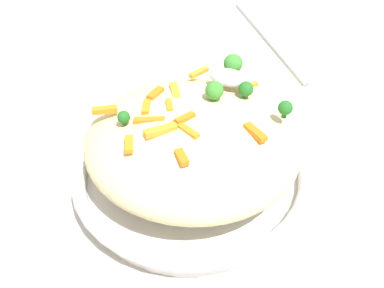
{
  "coord_description": "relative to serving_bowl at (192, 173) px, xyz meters",
  "views": [
    {
      "loc": [
        0.21,
        -0.38,
        0.43
      ],
      "look_at": [
        0.0,
        0.0,
        0.08
      ],
      "focal_mm": 38.63,
      "sensor_mm": 36.0,
      "label": 1
    }
  ],
  "objects": [
    {
      "name": "ground_plane",
      "position": [
        0.0,
        0.0,
        -0.02
      ],
      "size": [
        2.4,
        2.4,
        0.0
      ],
      "primitive_type": "plane",
      "color": "beige"
    },
    {
      "name": "serving_bowl",
      "position": [
        0.0,
        0.0,
        0.0
      ],
      "size": [
        0.34,
        0.34,
        0.04
      ],
      "color": "silver",
      "rests_on": "ground_plane"
    },
    {
      "name": "pasta_mound",
      "position": [
        0.0,
        0.0,
        0.06
      ],
      "size": [
        0.29,
        0.28,
        0.09
      ],
      "primitive_type": "ellipsoid",
      "color": "beige",
      "rests_on": "serving_bowl"
    },
    {
      "name": "carrot_piece_0",
      "position": [
        -0.05,
        0.04,
        0.1
      ],
      "size": [
        0.03,
        0.04,
        0.01
      ],
      "primitive_type": "cube",
      "rotation": [
        0.0,
        0.0,
        2.25
      ],
      "color": "orange",
      "rests_on": "pasta_mound"
    },
    {
      "name": "carrot_piece_1",
      "position": [
        -0.0,
        -0.02,
        0.11
      ],
      "size": [
        0.02,
        0.03,
        0.01
      ],
      "primitive_type": "cube",
      "rotation": [
        0.0,
        0.0,
        1.21
      ],
      "color": "orange",
      "rests_on": "pasta_mound"
    },
    {
      "name": "carrot_piece_2",
      "position": [
        0.03,
        0.1,
        0.1
      ],
      "size": [
        0.02,
        0.03,
        0.01
      ],
      "primitive_type": "cube",
      "rotation": [
        0.0,
        0.0,
        4.06
      ],
      "color": "orange",
      "rests_on": "pasta_mound"
    },
    {
      "name": "carrot_piece_3",
      "position": [
        -0.07,
        0.02,
        0.1
      ],
      "size": [
        0.01,
        0.03,
        0.01
      ],
      "primitive_type": "cube",
      "rotation": [
        0.0,
        0.0,
        4.72
      ],
      "color": "orange",
      "rests_on": "pasta_mound"
    },
    {
      "name": "carrot_piece_4",
      "position": [
        -0.03,
        0.0,
        0.11
      ],
      "size": [
        0.02,
        0.03,
        0.01
      ],
      "primitive_type": "cube",
      "rotation": [
        0.0,
        0.0,
        5.36
      ],
      "color": "orange",
      "rests_on": "pasta_mound"
    },
    {
      "name": "carrot_piece_5",
      "position": [
        -0.04,
        -0.04,
        0.1
      ],
      "size": [
        0.04,
        0.03,
        0.01
      ],
      "primitive_type": "cube",
      "rotation": [
        0.0,
        0.0,
        3.7
      ],
      "color": "orange",
      "rests_on": "pasta_mound"
    },
    {
      "name": "carrot_piece_6",
      "position": [
        -0.04,
        0.1,
        0.1
      ],
      "size": [
        0.02,
        0.04,
        0.01
      ],
      "primitive_type": "cube",
      "rotation": [
        0.0,
        0.0,
        1.28
      ],
      "color": "orange",
      "rests_on": "pasta_mound"
    },
    {
      "name": "carrot_piece_7",
      "position": [
        -0.04,
        -0.09,
        0.1
      ],
      "size": [
        0.02,
        0.03,
        0.01
      ],
      "primitive_type": "cube",
      "rotation": [
        0.0,
        0.0,
        2.19
      ],
      "color": "orange",
      "rests_on": "pasta_mound"
    },
    {
      "name": "carrot_piece_8",
      "position": [
        0.03,
        -0.08,
        0.1
      ],
      "size": [
        0.03,
        0.02,
        0.01
      ],
      "primitive_type": "cube",
      "rotation": [
        0.0,
        0.0,
        5.58
      ],
      "color": "orange",
      "rests_on": "pasta_mound"
    },
    {
      "name": "carrot_piece_9",
      "position": [
        0.08,
        0.01,
        0.1
      ],
      "size": [
        0.04,
        0.03,
        0.01
      ],
      "primitive_type": "cube",
      "rotation": [
        0.0,
        0.0,
        2.63
      ],
      "color": "orange",
      "rests_on": "pasta_mound"
    },
    {
      "name": "carrot_piece_10",
      "position": [
        -0.06,
        -0.02,
        0.1
      ],
      "size": [
        0.02,
        0.03,
        0.01
      ],
      "primitive_type": "cube",
      "rotation": [
        0.0,
        0.0,
        2.07
      ],
      "color": "orange",
      "rests_on": "pasta_mound"
    },
    {
      "name": "carrot_piece_11",
      "position": [
        -0.1,
        -0.05,
        0.1
      ],
      "size": [
        0.03,
        0.03,
        0.01
      ],
      "primitive_type": "cube",
      "rotation": [
        0.0,
        0.0,
        3.82
      ],
      "color": "orange",
      "rests_on": "pasta_mound"
    },
    {
      "name": "carrot_piece_12",
      "position": [
        0.01,
        -0.03,
        0.11
      ],
      "size": [
        0.04,
        0.02,
        0.01
      ],
      "primitive_type": "cube",
      "rotation": [
        0.0,
        0.0,
        2.84
      ],
      "color": "orange",
      "rests_on": "pasta_mound"
    },
    {
      "name": "carrot_piece_13",
      "position": [
        -0.01,
        -0.05,
        0.11
      ],
      "size": [
        0.03,
        0.04,
        0.01
      ],
      "primitive_type": "cube",
      "rotation": [
        0.0,
        0.0,
        0.93
      ],
      "color": "orange",
      "rests_on": "pasta_mound"
    },
    {
      "name": "broccoli_floret_0",
      "position": [
        0.04,
        0.08,
        0.11
      ],
      "size": [
        0.02,
        0.02,
        0.02
      ],
      "color": "#205B1C",
      "rests_on": "pasta_mound"
    },
    {
      "name": "broccoli_floret_1",
      "position": [
        -0.07,
        -0.05,
        0.11
      ],
      "size": [
        0.02,
        0.02,
        0.02
      ],
      "color": "#205B1C",
      "rests_on": "pasta_mound"
    },
    {
      "name": "broccoli_floret_2",
      "position": [
        0.01,
        0.04,
        0.12
      ],
      "size": [
        0.02,
        0.02,
        0.03
      ],
      "color": "#377928",
      "rests_on": "pasta_mound"
    },
    {
      "name": "broccoli_floret_3",
      "position": [
        -0.0,
        0.12,
        0.12
      ],
      "size": [
        0.03,
        0.03,
        0.03
      ],
      "color": "#377928",
      "rests_on": "pasta_mound"
    },
    {
      "name": "broccoli_floret_4",
      "position": [
        0.1,
        0.06,
        0.11
      ],
      "size": [
        0.02,
        0.02,
        0.02
      ],
      "color": "#205B1C",
      "rests_on": "pasta_mound"
    },
    {
      "name": "serving_spoon",
      "position": [
        0.02,
        0.12,
        0.12
      ],
      "size": [
        0.15,
        0.13,
        0.08
      ],
      "color": "#B7B7BC",
      "rests_on": "pasta_mound"
    }
  ]
}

